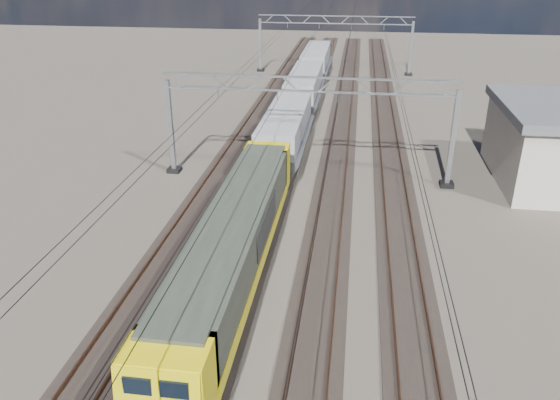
# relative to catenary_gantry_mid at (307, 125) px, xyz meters

# --- Properties ---
(ground) EXTENTS (160.00, 160.00, 0.00)m
(ground) POSITION_rel_catenary_gantry_mid_xyz_m (-0.00, -4.00, -3.91)
(ground) COLOR #2A2520
(ground) RESTS_ON ground
(track_outer_west) EXTENTS (2.60, 140.00, 0.30)m
(track_outer_west) POSITION_rel_catenary_gantry_mid_xyz_m (-6.00, -4.00, -3.83)
(track_outer_west) COLOR black
(track_outer_west) RESTS_ON ground
(track_loco) EXTENTS (2.60, 140.00, 0.30)m
(track_loco) POSITION_rel_catenary_gantry_mid_xyz_m (-2.00, -4.00, -3.83)
(track_loco) COLOR black
(track_loco) RESTS_ON ground
(track_inner_east) EXTENTS (2.60, 140.00, 0.30)m
(track_inner_east) POSITION_rel_catenary_gantry_mid_xyz_m (2.00, -4.00, -3.83)
(track_inner_east) COLOR black
(track_inner_east) RESTS_ON ground
(track_outer_east) EXTENTS (2.60, 140.00, 0.30)m
(track_outer_east) POSITION_rel_catenary_gantry_mid_xyz_m (6.00, -4.00, -3.83)
(track_outer_east) COLOR black
(track_outer_east) RESTS_ON ground
(catenary_gantry_mid) EXTENTS (19.90, 0.90, 7.11)m
(catenary_gantry_mid) POSITION_rel_catenary_gantry_mid_xyz_m (0.00, 0.00, 0.00)
(catenary_gantry_mid) COLOR #999FA7
(catenary_gantry_mid) RESTS_ON ground
(catenary_gantry_far) EXTENTS (19.90, 0.90, 7.11)m
(catenary_gantry_far) POSITION_rel_catenary_gantry_mid_xyz_m (0.00, 36.00, 0.00)
(catenary_gantry_far) COLOR #999FA7
(catenary_gantry_far) RESTS_ON ground
(overhead_wires) EXTENTS (12.03, 140.00, 0.53)m
(overhead_wires) POSITION_rel_catenary_gantry_mid_xyz_m (-0.00, 4.00, 1.84)
(overhead_wires) COLOR black
(overhead_wires) RESTS_ON ground
(locomotive) EXTENTS (2.76, 21.10, 3.62)m
(locomotive) POSITION_rel_catenary_gantry_mid_xyz_m (-2.00, -13.69, -1.58)
(locomotive) COLOR black
(locomotive) RESTS_ON ground
(hopper_wagon_lead) EXTENTS (3.38, 13.00, 3.25)m
(hopper_wagon_lead) POSITION_rel_catenary_gantry_mid_xyz_m (-2.00, 4.00, -1.67)
(hopper_wagon_lead) COLOR black
(hopper_wagon_lead) RESTS_ON ground
(hopper_wagon_mid) EXTENTS (3.38, 13.00, 3.25)m
(hopper_wagon_mid) POSITION_rel_catenary_gantry_mid_xyz_m (-2.00, 18.20, -1.67)
(hopper_wagon_mid) COLOR black
(hopper_wagon_mid) RESTS_ON ground
(hopper_wagon_third) EXTENTS (3.38, 13.00, 3.25)m
(hopper_wagon_third) POSITION_rel_catenary_gantry_mid_xyz_m (-2.00, 32.40, -1.67)
(hopper_wagon_third) COLOR black
(hopper_wagon_third) RESTS_ON ground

